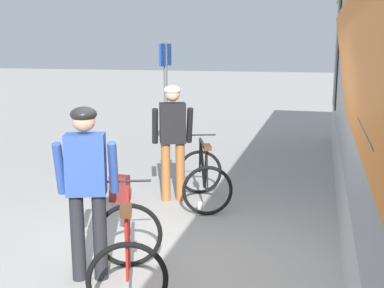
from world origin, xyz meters
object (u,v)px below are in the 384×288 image
at_px(cyclist_far_in_dark, 173,133).
at_px(water_bottle_by_the_backpack, 126,190).
at_px(backpack_on_platform, 120,189).
at_px(water_bottle_near_the_bikes, 200,208).
at_px(bicycle_near_red, 128,251).
at_px(bicycle_far_black, 203,178).
at_px(platform_sign_post, 166,81).
at_px(cyclist_near_in_blue, 86,179).

relative_size(cyclist_far_in_dark, water_bottle_by_the_backpack, 7.60).
distance_m(backpack_on_platform, water_bottle_by_the_backpack, 0.22).
bearing_deg(backpack_on_platform, water_bottle_near_the_bikes, -11.04).
relative_size(bicycle_near_red, backpack_on_platform, 3.14).
bearing_deg(bicycle_far_black, platform_sign_post, 118.38).
xyz_separation_m(bicycle_far_black, water_bottle_by_the_backpack, (-1.25, -0.01, -0.29)).
relative_size(cyclist_far_in_dark, bicycle_near_red, 1.40).
bearing_deg(platform_sign_post, cyclist_far_in_dark, -70.02).
distance_m(cyclist_far_in_dark, bicycle_far_black, 0.82).
bearing_deg(cyclist_near_in_blue, backpack_on_platform, 106.39).
xyz_separation_m(bicycle_near_red, water_bottle_by_the_backpack, (-1.17, 2.73, -0.29)).
height_order(cyclist_far_in_dark, bicycle_far_black, cyclist_far_in_dark).
height_order(backpack_on_platform, platform_sign_post, platform_sign_post).
distance_m(cyclist_near_in_blue, water_bottle_by_the_backpack, 2.86).
xyz_separation_m(cyclist_far_in_dark, water_bottle_near_the_bikes, (0.55, -0.53, -0.96)).
bearing_deg(backpack_on_platform, cyclist_far_in_dark, 19.09).
height_order(cyclist_near_in_blue, water_bottle_near_the_bikes, cyclist_near_in_blue).
relative_size(backpack_on_platform, water_bottle_near_the_bikes, 2.18).
height_order(backpack_on_platform, water_bottle_by_the_backpack, backpack_on_platform).
bearing_deg(bicycle_far_black, cyclist_far_in_dark, 173.93).
distance_m(cyclist_far_in_dark, water_bottle_by_the_backpack, 1.21).
relative_size(water_bottle_near_the_bikes, water_bottle_by_the_backpack, 0.79).
bearing_deg(bicycle_far_black, water_bottle_by_the_backpack, -179.72).
bearing_deg(cyclist_near_in_blue, bicycle_far_black, 78.08).
relative_size(cyclist_near_in_blue, water_bottle_by_the_backpack, 7.60).
bearing_deg(water_bottle_near_the_bikes, bicycle_near_red, -93.68).
xyz_separation_m(bicycle_near_red, bicycle_far_black, (0.08, 2.74, 0.00)).
relative_size(cyclist_near_in_blue, backpack_on_platform, 4.40).
distance_m(bicycle_near_red, platform_sign_post, 5.70).
distance_m(water_bottle_by_the_backpack, platform_sign_post, 3.07).
distance_m(bicycle_far_black, backpack_on_platform, 1.29).
bearing_deg(water_bottle_by_the_backpack, bicycle_far_black, 0.28).
height_order(bicycle_near_red, platform_sign_post, platform_sign_post).
distance_m(bicycle_far_black, water_bottle_near_the_bikes, 0.57).
bearing_deg(backpack_on_platform, bicycle_near_red, -64.87).
xyz_separation_m(cyclist_far_in_dark, water_bottle_by_the_backpack, (-0.76, -0.06, -0.94)).
distance_m(water_bottle_near_the_bikes, platform_sign_post, 3.80).
distance_m(bicycle_near_red, backpack_on_platform, 2.80).
bearing_deg(bicycle_far_black, cyclist_near_in_blue, -101.92).
bearing_deg(water_bottle_near_the_bikes, cyclist_near_in_blue, -106.06).
distance_m(bicycle_far_black, platform_sign_post, 3.27).
xyz_separation_m(cyclist_far_in_dark, bicycle_far_black, (0.49, -0.05, -0.65)).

